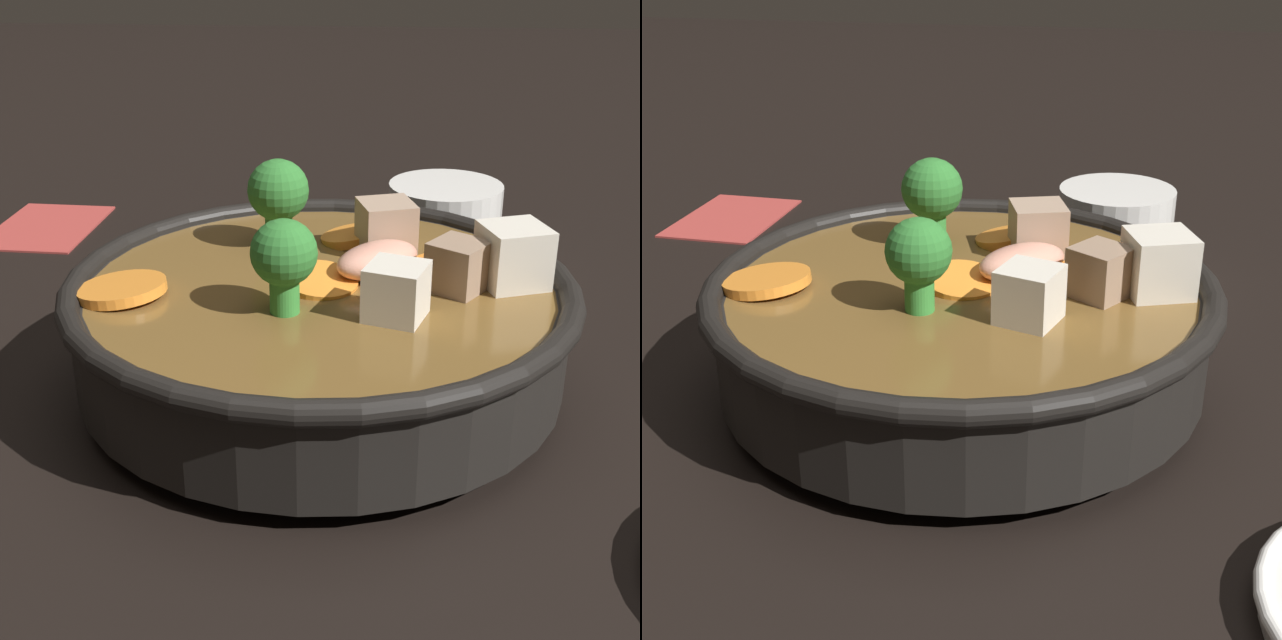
# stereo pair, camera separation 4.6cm
# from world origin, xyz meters

# --- Properties ---
(ground_plane) EXTENTS (3.00, 3.00, 0.00)m
(ground_plane) POSITION_xyz_m (0.00, 0.00, 0.00)
(ground_plane) COLOR black
(stirfry_bowl) EXTENTS (0.26, 0.26, 0.11)m
(stirfry_bowl) POSITION_xyz_m (-0.00, 0.00, 0.04)
(stirfry_bowl) COLOR black
(stirfry_bowl) RESTS_ON ground_plane
(tea_cup) EXTENTS (0.08, 0.08, 0.06)m
(tea_cup) POSITION_xyz_m (-0.18, 0.07, 0.03)
(tea_cup) COLOR white
(tea_cup) RESTS_ON ground_plane
(napkin) EXTENTS (0.11, 0.08, 0.00)m
(napkin) POSITION_xyz_m (-0.24, -0.24, 0.00)
(napkin) COLOR #A33833
(napkin) RESTS_ON ground_plane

